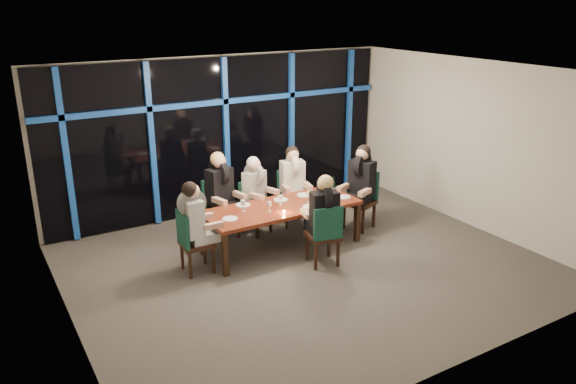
# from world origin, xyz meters

# --- Properties ---
(room) EXTENTS (7.04, 7.00, 3.02)m
(room) POSITION_xyz_m (0.00, 0.00, 2.02)
(room) COLOR #534D49
(room) RESTS_ON ground
(window_wall) EXTENTS (6.86, 0.43, 2.94)m
(window_wall) POSITION_xyz_m (0.01, 2.93, 1.55)
(window_wall) COLOR black
(window_wall) RESTS_ON ground
(dining_table) EXTENTS (2.60, 1.00, 0.75)m
(dining_table) POSITION_xyz_m (0.00, 0.80, 0.68)
(dining_table) COLOR maroon
(dining_table) RESTS_ON ground
(chair_far_left) EXTENTS (0.59, 0.59, 1.05)m
(chair_far_left) POSITION_xyz_m (-0.70, 1.78, 0.59)
(chair_far_left) COLOR black
(chair_far_left) RESTS_ON ground
(chair_far_mid) EXTENTS (0.57, 0.57, 0.96)m
(chair_far_mid) POSITION_xyz_m (-0.10, 1.65, 0.53)
(chair_far_mid) COLOR black
(chair_far_mid) RESTS_ON ground
(chair_far_right) EXTENTS (0.56, 0.56, 1.01)m
(chair_far_right) POSITION_xyz_m (0.72, 1.68, 0.56)
(chair_far_right) COLOR black
(chair_far_right) RESTS_ON ground
(chair_end_left) EXTENTS (0.48, 0.48, 0.99)m
(chair_end_left) POSITION_xyz_m (-1.63, 0.72, 0.55)
(chair_end_left) COLOR black
(chair_end_left) RESTS_ON ground
(chair_end_right) EXTENTS (0.64, 0.64, 1.06)m
(chair_end_right) POSITION_xyz_m (1.72, 0.85, 0.59)
(chair_end_right) COLOR black
(chair_end_right) RESTS_ON ground
(chair_near_mid) EXTENTS (0.55, 0.55, 1.01)m
(chair_near_mid) POSITION_xyz_m (0.23, -0.13, 0.56)
(chair_near_mid) COLOR black
(chair_near_mid) RESTS_ON ground
(diner_far_left) EXTENTS (0.60, 0.71, 1.02)m
(diner_far_left) POSITION_xyz_m (-0.68, 1.69, 1.00)
(diner_far_left) COLOR black
(diner_far_left) RESTS_ON ground
(diner_far_mid) EXTENTS (0.58, 0.65, 0.93)m
(diner_far_mid) POSITION_xyz_m (-0.07, 1.57, 0.91)
(diner_far_mid) COLOR black
(diner_far_mid) RESTS_ON ground
(diner_far_right) EXTENTS (0.56, 0.67, 0.98)m
(diner_far_right) POSITION_xyz_m (0.70, 1.59, 0.96)
(diner_far_right) COLOR silver
(diner_far_right) RESTS_ON ground
(diner_end_left) EXTENTS (0.62, 0.50, 0.97)m
(diner_end_left) POSITION_xyz_m (-1.55, 0.72, 0.95)
(diner_end_left) COLOR black
(diner_end_left) RESTS_ON ground
(diner_end_right) EXTENTS (0.72, 0.65, 1.03)m
(diner_end_right) POSITION_xyz_m (1.64, 0.82, 1.01)
(diner_end_right) COLOR black
(diner_end_right) RESTS_ON ground
(diner_near_mid) EXTENTS (0.56, 0.67, 0.98)m
(diner_near_mid) POSITION_xyz_m (0.25, -0.04, 0.96)
(diner_near_mid) COLOR black
(diner_near_mid) RESTS_ON ground
(plate_far_left) EXTENTS (0.24, 0.24, 0.01)m
(plate_far_left) POSITION_xyz_m (-0.54, 1.15, 0.76)
(plate_far_left) COLOR white
(plate_far_left) RESTS_ON dining_table
(plate_far_mid) EXTENTS (0.24, 0.24, 0.01)m
(plate_far_mid) POSITION_xyz_m (0.12, 1.04, 0.76)
(plate_far_mid) COLOR white
(plate_far_mid) RESTS_ON dining_table
(plate_far_right) EXTENTS (0.24, 0.24, 0.01)m
(plate_far_right) POSITION_xyz_m (0.58, 1.04, 0.76)
(plate_far_right) COLOR white
(plate_far_right) RESTS_ON dining_table
(plate_end_left) EXTENTS (0.24, 0.24, 0.01)m
(plate_end_left) POSITION_xyz_m (-0.98, 0.70, 0.76)
(plate_end_left) COLOR white
(plate_end_left) RESTS_ON dining_table
(plate_end_right) EXTENTS (0.24, 0.24, 0.01)m
(plate_end_right) POSITION_xyz_m (1.12, 0.61, 0.76)
(plate_end_right) COLOR white
(plate_end_right) RESTS_ON dining_table
(plate_near_mid) EXTENTS (0.24, 0.24, 0.01)m
(plate_near_mid) POSITION_xyz_m (0.37, 0.51, 0.76)
(plate_near_mid) COLOR white
(plate_near_mid) RESTS_ON dining_table
(wine_bottle) EXTENTS (0.08, 0.08, 0.35)m
(wine_bottle) POSITION_xyz_m (0.99, 0.75, 0.89)
(wine_bottle) COLOR black
(wine_bottle) RESTS_ON dining_table
(water_pitcher) EXTENTS (0.11, 0.10, 0.18)m
(water_pitcher) POSITION_xyz_m (0.73, 0.54, 0.84)
(water_pitcher) COLOR silver
(water_pitcher) RESTS_ON dining_table
(tea_light) EXTENTS (0.05, 0.05, 0.03)m
(tea_light) POSITION_xyz_m (-0.13, 0.51, 0.77)
(tea_light) COLOR #FFA24C
(tea_light) RESTS_ON dining_table
(wine_glass_a) EXTENTS (0.06, 0.06, 0.17)m
(wine_glass_a) POSITION_xyz_m (-0.30, 0.68, 0.87)
(wine_glass_a) COLOR silver
(wine_glass_a) RESTS_ON dining_table
(wine_glass_b) EXTENTS (0.06, 0.06, 0.17)m
(wine_glass_b) POSITION_xyz_m (0.01, 0.85, 0.87)
(wine_glass_b) COLOR silver
(wine_glass_b) RESTS_ON dining_table
(wine_glass_c) EXTENTS (0.08, 0.08, 0.19)m
(wine_glass_c) POSITION_xyz_m (0.47, 0.70, 0.89)
(wine_glass_c) COLOR white
(wine_glass_c) RESTS_ON dining_table
(wine_glass_d) EXTENTS (0.07, 0.07, 0.18)m
(wine_glass_d) POSITION_xyz_m (-0.65, 0.91, 0.88)
(wine_glass_d) COLOR silver
(wine_glass_d) RESTS_ON dining_table
(wine_glass_e) EXTENTS (0.07, 0.07, 0.17)m
(wine_glass_e) POSITION_xyz_m (0.95, 0.93, 0.88)
(wine_glass_e) COLOR silver
(wine_glass_e) RESTS_ON dining_table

